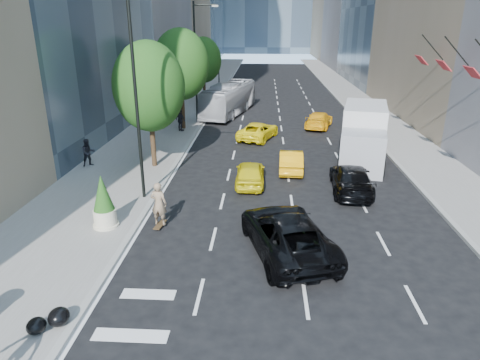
# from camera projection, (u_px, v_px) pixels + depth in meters

# --- Properties ---
(ground) EXTENTS (160.00, 160.00, 0.00)m
(ground) POSITION_uv_depth(u_px,v_px,m) (273.00, 240.00, 17.74)
(ground) COLOR black
(ground) RESTS_ON ground
(sidewalk_left) EXTENTS (6.00, 120.00, 0.15)m
(sidewalk_left) POSITION_uv_depth(u_px,v_px,m) (186.00, 105.00, 46.28)
(sidewalk_left) COLOR slate
(sidewalk_left) RESTS_ON ground
(sidewalk_right) EXTENTS (4.00, 120.00, 0.15)m
(sidewalk_right) POSITION_uv_depth(u_px,v_px,m) (363.00, 107.00, 45.25)
(sidewalk_right) COLOR slate
(sidewalk_right) RESTS_ON ground
(lamp_near) EXTENTS (2.13, 0.22, 10.00)m
(lamp_near) POSITION_uv_depth(u_px,v_px,m) (139.00, 84.00, 19.80)
(lamp_near) COLOR black
(lamp_near) RESTS_ON sidewalk_left
(lamp_far) EXTENTS (2.13, 0.22, 10.00)m
(lamp_far) POSITION_uv_depth(u_px,v_px,m) (197.00, 55.00, 36.65)
(lamp_far) COLOR black
(lamp_far) RESTS_ON sidewalk_left
(tree_near) EXTENTS (4.20, 4.20, 7.46)m
(tree_near) POSITION_uv_depth(u_px,v_px,m) (149.00, 87.00, 24.82)
(tree_near) COLOR black
(tree_near) RESTS_ON sidewalk_left
(tree_mid) EXTENTS (4.50, 4.50, 7.99)m
(tree_mid) POSITION_uv_depth(u_px,v_px,m) (181.00, 65.00, 34.07)
(tree_mid) COLOR black
(tree_mid) RESTS_ON sidewalk_left
(tree_far) EXTENTS (3.90, 3.90, 6.92)m
(tree_far) POSITION_uv_depth(u_px,v_px,m) (204.00, 60.00, 46.48)
(tree_far) COLOR black
(tree_far) RESTS_ON sidewalk_left
(traffic_signal) EXTENTS (2.48, 0.53, 5.20)m
(traffic_signal) POSITION_uv_depth(u_px,v_px,m) (219.00, 58.00, 54.06)
(traffic_signal) COLOR black
(traffic_signal) RESTS_ON sidewalk_left
(facade_flags) EXTENTS (1.85, 13.30, 2.05)m
(facade_flags) POSITION_uv_depth(u_px,v_px,m) (460.00, 65.00, 24.37)
(facade_flags) COLOR black
(facade_flags) RESTS_ON ground
(skateboarder) EXTENTS (0.78, 0.57, 1.96)m
(skateboarder) POSITION_uv_depth(u_px,v_px,m) (159.00, 207.00, 18.56)
(skateboarder) COLOR #826A51
(skateboarder) RESTS_ON ground
(black_sedan_lincoln) EXTENTS (4.17, 6.32, 1.61)m
(black_sedan_lincoln) POSITION_uv_depth(u_px,v_px,m) (287.00, 233.00, 16.59)
(black_sedan_lincoln) COLOR black
(black_sedan_lincoln) RESTS_ON ground
(black_sedan_mercedes) EXTENTS (2.37, 5.08, 1.44)m
(black_sedan_mercedes) POSITION_uv_depth(u_px,v_px,m) (351.00, 179.00, 22.62)
(black_sedan_mercedes) COLOR black
(black_sedan_mercedes) RESTS_ON ground
(taxi_a) EXTENTS (1.59, 3.90, 1.33)m
(taxi_a) POSITION_uv_depth(u_px,v_px,m) (250.00, 173.00, 23.65)
(taxi_a) COLOR #D7C40B
(taxi_a) RESTS_ON ground
(taxi_b) EXTENTS (1.53, 4.00, 1.30)m
(taxi_b) POSITION_uv_depth(u_px,v_px,m) (291.00, 160.00, 25.87)
(taxi_b) COLOR orange
(taxi_b) RESTS_ON ground
(taxi_c) EXTENTS (3.53, 5.07, 1.29)m
(taxi_c) POSITION_uv_depth(u_px,v_px,m) (258.00, 131.00, 32.90)
(taxi_c) COLOR yellow
(taxi_c) RESTS_ON ground
(taxi_d) EXTENTS (3.04, 4.94, 1.34)m
(taxi_d) POSITION_uv_depth(u_px,v_px,m) (319.00, 120.00, 36.47)
(taxi_d) COLOR #FFB40D
(taxi_d) RESTS_ON ground
(city_bus) EXTENTS (4.83, 11.04, 2.99)m
(city_bus) POSITION_uv_depth(u_px,v_px,m) (229.00, 99.00, 41.55)
(city_bus) COLOR #B5B6BB
(city_bus) RESTS_ON ground
(box_truck) EXTENTS (4.13, 7.67, 3.48)m
(box_truck) POSITION_uv_depth(u_px,v_px,m) (364.00, 134.00, 27.40)
(box_truck) COLOR silver
(box_truck) RESTS_ON ground
(pedestrian_a) EXTENTS (1.04, 1.01, 1.69)m
(pedestrian_a) POSITION_uv_depth(u_px,v_px,m) (88.00, 153.00, 26.17)
(pedestrian_a) COLOR black
(pedestrian_a) RESTS_ON sidewalk_left
(pedestrian_b) EXTENTS (1.09, 0.97, 1.78)m
(pedestrian_b) POSITION_uv_depth(u_px,v_px,m) (181.00, 120.00, 34.62)
(pedestrian_b) COLOR black
(pedestrian_b) RESTS_ON sidewalk_left
(planter_shrub) EXTENTS (0.99, 0.99, 2.36)m
(planter_shrub) POSITION_uv_depth(u_px,v_px,m) (103.00, 202.00, 18.25)
(planter_shrub) COLOR beige
(planter_shrub) RESTS_ON sidewalk_left
(garbage_bags) EXTENTS (1.06, 1.02, 0.53)m
(garbage_bags) POSITION_uv_depth(u_px,v_px,m) (50.00, 320.00, 12.37)
(garbage_bags) COLOR black
(garbage_bags) RESTS_ON sidewalk_left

